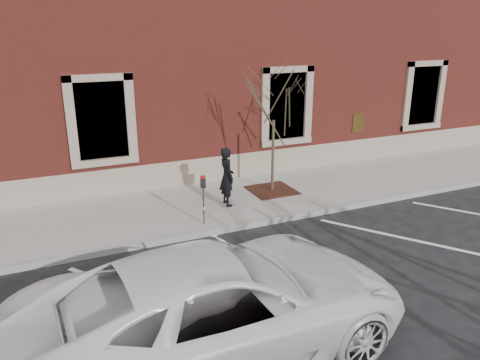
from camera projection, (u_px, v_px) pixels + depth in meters
name	position (u px, v px, depth m)	size (l,w,h in m)	color
ground	(249.00, 227.00, 12.12)	(120.00, 120.00, 0.00)	#28282B
sidewalk_near	(224.00, 202.00, 13.61)	(40.00, 3.50, 0.15)	#B0ACA5
curb_near	(250.00, 225.00, 12.05)	(40.00, 0.12, 0.15)	#9E9E99
parking_stripes	(292.00, 265.00, 10.22)	(28.00, 4.40, 0.01)	silver
building_civic	(162.00, 52.00, 17.55)	(40.00, 8.62, 8.00)	maroon
man	(227.00, 177.00, 12.95)	(0.60, 0.40, 1.66)	black
parking_meter	(203.00, 191.00, 11.65)	(0.12, 0.09, 1.29)	#595B60
tree_grate	(272.00, 190.00, 14.31)	(1.31, 1.31, 0.03)	#401D14
sapling	(274.00, 100.00, 13.43)	(2.38, 2.38, 3.97)	#493D2C
white_truck	(218.00, 304.00, 7.25)	(2.87, 6.22, 1.73)	white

